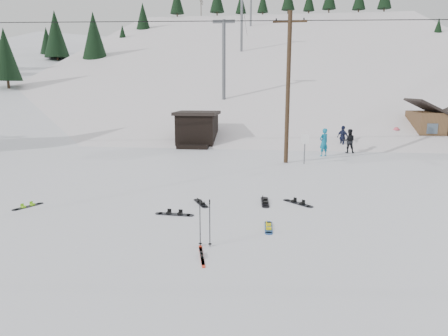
# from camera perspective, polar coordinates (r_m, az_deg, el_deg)

# --- Properties ---
(ground) EXTENTS (200.00, 200.00, 0.00)m
(ground) POSITION_cam_1_polar(r_m,az_deg,el_deg) (11.80, 0.37, -11.17)
(ground) COLOR white
(ground) RESTS_ON ground
(ski_slope) EXTENTS (60.00, 85.24, 65.97)m
(ski_slope) POSITION_cam_1_polar(r_m,az_deg,el_deg) (67.88, 6.08, -2.98)
(ski_slope) COLOR white
(ski_slope) RESTS_ON ground
(ridge_left) EXTENTS (47.54, 95.03, 58.38)m
(ridge_left) POSITION_cam_1_polar(r_m,az_deg,el_deg) (71.38, -24.36, -2.40)
(ridge_left) COLOR white
(ridge_left) RESTS_ON ground
(treeline_left) EXTENTS (20.00, 64.00, 10.00)m
(treeline_left) POSITION_cam_1_polar(r_m,az_deg,el_deg) (62.07, -27.45, 5.75)
(treeline_left) COLOR black
(treeline_left) RESTS_ON ground
(treeline_crest) EXTENTS (50.00, 6.00, 10.00)m
(treeline_crest) POSITION_cam_1_polar(r_m,az_deg,el_deg) (96.95, 6.70, 8.41)
(treeline_crest) COLOR black
(treeline_crest) RESTS_ON ski_slope
(utility_pole) EXTENTS (2.00, 0.26, 9.00)m
(utility_pole) POSITION_cam_1_polar(r_m,az_deg,el_deg) (24.85, 9.14, 11.46)
(utility_pole) COLOR #3A2819
(utility_pole) RESTS_ON ground
(trail_sign) EXTENTS (0.50, 0.09, 1.85)m
(trail_sign) POSITION_cam_1_polar(r_m,az_deg,el_deg) (24.69, 11.48, 3.45)
(trail_sign) COLOR #595B60
(trail_sign) RESTS_ON ground
(lift_hut) EXTENTS (3.40, 4.10, 2.75)m
(lift_hut) POSITION_cam_1_polar(r_m,az_deg,el_deg) (32.55, -3.85, 5.62)
(lift_hut) COLOR black
(lift_hut) RESTS_ON ground
(lift_tower_near) EXTENTS (2.20, 0.36, 8.00)m
(lift_tower_near) POSITION_cam_1_polar(r_m,az_deg,el_deg) (41.32, -0.02, 15.83)
(lift_tower_near) COLOR #595B60
(lift_tower_near) RESTS_ON ski_slope
(lift_tower_mid) EXTENTS (2.20, 0.36, 8.00)m
(lift_tower_mid) POSITION_cam_1_polar(r_m,az_deg,el_deg) (61.86, 2.54, 20.31)
(lift_tower_mid) COLOR #595B60
(lift_tower_mid) RESTS_ON ski_slope
(lift_tower_far) EXTENTS (2.20, 0.36, 8.00)m
(lift_tower_far) POSITION_cam_1_polar(r_m,az_deg,el_deg) (82.65, 3.87, 22.54)
(lift_tower_far) COLOR #595B60
(lift_tower_far) RESTS_ON ski_slope
(cabin) EXTENTS (5.39, 4.40, 3.77)m
(cabin) POSITION_cam_1_polar(r_m,az_deg,el_deg) (37.54, 28.87, 5.18)
(cabin) COLOR brown
(cabin) RESTS_ON ground
(hero_snowboard) EXTENTS (0.28, 1.31, 0.09)m
(hero_snowboard) POSITION_cam_1_polar(r_m,az_deg,el_deg) (13.37, 6.38, -8.41)
(hero_snowboard) COLOR #164495
(hero_snowboard) RESTS_ON ground
(hero_skis) EXTENTS (0.45, 1.46, 0.08)m
(hero_skis) POSITION_cam_1_polar(r_m,az_deg,el_deg) (11.18, -3.19, -12.38)
(hero_skis) COLOR red
(hero_skis) RESTS_ON ground
(ski_poles) EXTENTS (0.39, 0.10, 1.41)m
(ski_poles) POSITION_cam_1_polar(r_m,az_deg,el_deg) (11.61, -2.75, -7.76)
(ski_poles) COLOR black
(ski_poles) RESTS_ON ground
(board_scatter_a) EXTENTS (1.46, 0.35, 0.10)m
(board_scatter_a) POSITION_cam_1_polar(r_m,az_deg,el_deg) (14.74, -7.10, -6.54)
(board_scatter_a) COLOR black
(board_scatter_a) RESTS_ON ground
(board_scatter_b) EXTENTS (0.79, 1.25, 0.10)m
(board_scatter_b) POSITION_cam_1_polar(r_m,az_deg,el_deg) (16.04, -3.32, -5.01)
(board_scatter_b) COLOR black
(board_scatter_b) RESTS_ON ground
(board_scatter_c) EXTENTS (0.68, 1.18, 0.09)m
(board_scatter_c) POSITION_cam_1_polar(r_m,az_deg,el_deg) (17.36, -26.22, -4.92)
(board_scatter_c) COLOR black
(board_scatter_c) RESTS_ON ground
(board_scatter_d) EXTENTS (1.15, 1.11, 0.10)m
(board_scatter_d) POSITION_cam_1_polar(r_m,az_deg,el_deg) (16.28, 10.52, -4.94)
(board_scatter_d) COLOR black
(board_scatter_d) RESTS_ON ground
(board_scatter_f) EXTENTS (0.40, 1.61, 0.11)m
(board_scatter_f) POSITION_cam_1_polar(r_m,az_deg,el_deg) (16.24, 5.88, -4.83)
(board_scatter_f) COLOR black
(board_scatter_f) RESTS_ON ground
(skier_teal) EXTENTS (0.83, 0.77, 1.90)m
(skier_teal) POSITION_cam_1_polar(r_m,az_deg,el_deg) (28.11, 14.06, 3.59)
(skier_teal) COLOR #0E6E91
(skier_teal) RESTS_ON ground
(skier_dark) EXTENTS (0.90, 0.74, 1.72)m
(skier_dark) POSITION_cam_1_polar(r_m,az_deg,el_deg) (30.01, 17.43, 3.70)
(skier_dark) COLOR black
(skier_dark) RESTS_ON ground
(skier_pink) EXTENTS (1.05, 0.73, 1.48)m
(skier_pink) POSITION_cam_1_polar(r_m,az_deg,el_deg) (35.51, 23.33, 4.18)
(skier_pink) COLOR #EC5368
(skier_pink) RESTS_ON ground
(skier_navy) EXTENTS (1.01, 1.08, 1.79)m
(skier_navy) POSITION_cam_1_polar(r_m,az_deg,el_deg) (31.84, 16.61, 4.21)
(skier_navy) COLOR #161B37
(skier_navy) RESTS_ON ground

